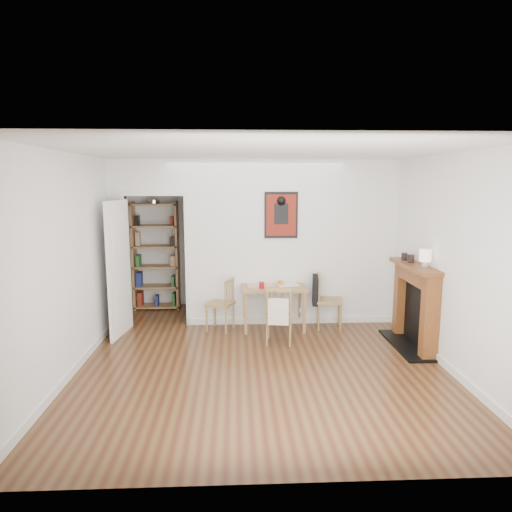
{
  "coord_description": "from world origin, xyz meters",
  "views": [
    {
      "loc": [
        -0.31,
        -5.72,
        2.26
      ],
      "look_at": [
        -0.02,
        0.6,
        1.23
      ],
      "focal_mm": 32.0,
      "sensor_mm": 36.0,
      "label": 1
    }
  ],
  "objects_px": {
    "chair_front": "(279,314)",
    "red_glass": "(262,285)",
    "orange_fruit": "(280,283)",
    "ceramic_jar_b": "(404,257)",
    "ceramic_jar_a": "(411,259)",
    "chair_left": "(220,304)",
    "bookshelf": "(156,257)",
    "dining_table": "(274,292)",
    "mantel_lamp": "(425,257)",
    "fireplace": "(416,303)",
    "notebook": "(287,285)",
    "chair_right": "(328,300)"
  },
  "relations": [
    {
      "from": "orange_fruit",
      "to": "notebook",
      "type": "xyz_separation_m",
      "value": [
        0.11,
        0.01,
        -0.04
      ]
    },
    {
      "from": "notebook",
      "to": "mantel_lamp",
      "type": "distance_m",
      "value": 2.14
    },
    {
      "from": "fireplace",
      "to": "notebook",
      "type": "distance_m",
      "value": 1.91
    },
    {
      "from": "fireplace",
      "to": "ceramic_jar_b",
      "type": "height_order",
      "value": "ceramic_jar_b"
    },
    {
      "from": "orange_fruit",
      "to": "chair_left",
      "type": "bearing_deg",
      "value": -174.32
    },
    {
      "from": "chair_front",
      "to": "orange_fruit",
      "type": "height_order",
      "value": "chair_front"
    },
    {
      "from": "fireplace",
      "to": "red_glass",
      "type": "distance_m",
      "value": 2.2
    },
    {
      "from": "chair_left",
      "to": "red_glass",
      "type": "height_order",
      "value": "chair_left"
    },
    {
      "from": "dining_table",
      "to": "chair_front",
      "type": "relative_size",
      "value": 1.19
    },
    {
      "from": "mantel_lamp",
      "to": "ceramic_jar_b",
      "type": "distance_m",
      "value": 0.62
    },
    {
      "from": "red_glass",
      "to": "chair_left",
      "type": "bearing_deg",
      "value": 171.54
    },
    {
      "from": "orange_fruit",
      "to": "ceramic_jar_b",
      "type": "distance_m",
      "value": 1.87
    },
    {
      "from": "red_glass",
      "to": "mantel_lamp",
      "type": "bearing_deg",
      "value": -26.62
    },
    {
      "from": "dining_table",
      "to": "chair_right",
      "type": "height_order",
      "value": "chair_right"
    },
    {
      "from": "orange_fruit",
      "to": "mantel_lamp",
      "type": "distance_m",
      "value": 2.21
    },
    {
      "from": "chair_right",
      "to": "chair_front",
      "type": "xyz_separation_m",
      "value": [
        -0.82,
        -0.63,
        -0.02
      ]
    },
    {
      "from": "chair_right",
      "to": "mantel_lamp",
      "type": "bearing_deg",
      "value": -48.95
    },
    {
      "from": "dining_table",
      "to": "orange_fruit",
      "type": "height_order",
      "value": "orange_fruit"
    },
    {
      "from": "red_glass",
      "to": "chair_front",
      "type": "bearing_deg",
      "value": -66.77
    },
    {
      "from": "fireplace",
      "to": "orange_fruit",
      "type": "xyz_separation_m",
      "value": [
        -1.78,
        0.91,
        0.1
      ]
    },
    {
      "from": "chair_front",
      "to": "mantel_lamp",
      "type": "xyz_separation_m",
      "value": [
        1.83,
        -0.52,
        0.89
      ]
    },
    {
      "from": "red_glass",
      "to": "ceramic_jar_a",
      "type": "bearing_deg",
      "value": -16.97
    },
    {
      "from": "ceramic_jar_b",
      "to": "mantel_lamp",
      "type": "bearing_deg",
      "value": -86.04
    },
    {
      "from": "chair_right",
      "to": "orange_fruit",
      "type": "distance_m",
      "value": 0.79
    },
    {
      "from": "chair_front",
      "to": "red_glass",
      "type": "xyz_separation_m",
      "value": [
        -0.22,
        0.51,
        0.3
      ]
    },
    {
      "from": "mantel_lamp",
      "to": "ceramic_jar_a",
      "type": "relative_size",
      "value": 2.16
    },
    {
      "from": "dining_table",
      "to": "ceramic_jar_a",
      "type": "height_order",
      "value": "ceramic_jar_a"
    },
    {
      "from": "fireplace",
      "to": "notebook",
      "type": "bearing_deg",
      "value": 151.1
    },
    {
      "from": "dining_table",
      "to": "chair_right",
      "type": "distance_m",
      "value": 0.86
    },
    {
      "from": "orange_fruit",
      "to": "ceramic_jar_b",
      "type": "relative_size",
      "value": 0.82
    },
    {
      "from": "bookshelf",
      "to": "notebook",
      "type": "distance_m",
      "value": 2.53
    },
    {
      "from": "fireplace",
      "to": "red_glass",
      "type": "bearing_deg",
      "value": 160.76
    },
    {
      "from": "chair_left",
      "to": "bookshelf",
      "type": "height_order",
      "value": "bookshelf"
    },
    {
      "from": "fireplace",
      "to": "notebook",
      "type": "height_order",
      "value": "fireplace"
    },
    {
      "from": "chair_right",
      "to": "orange_fruit",
      "type": "height_order",
      "value": "chair_right"
    },
    {
      "from": "chair_left",
      "to": "bookshelf",
      "type": "xyz_separation_m",
      "value": [
        -1.18,
        1.29,
        0.54
      ]
    },
    {
      "from": "ceramic_jar_b",
      "to": "chair_left",
      "type": "bearing_deg",
      "value": 169.03
    },
    {
      "from": "chair_right",
      "to": "mantel_lamp",
      "type": "xyz_separation_m",
      "value": [
        1.0,
        -1.15,
        0.87
      ]
    },
    {
      "from": "bookshelf",
      "to": "fireplace",
      "type": "xyz_separation_m",
      "value": [
        3.89,
        -2.11,
        -0.33
      ]
    },
    {
      "from": "bookshelf",
      "to": "red_glass",
      "type": "relative_size",
      "value": 19.1
    },
    {
      "from": "orange_fruit",
      "to": "mantel_lamp",
      "type": "bearing_deg",
      "value": -34.79
    },
    {
      "from": "chair_right",
      "to": "bookshelf",
      "type": "relative_size",
      "value": 0.45
    },
    {
      "from": "chair_front",
      "to": "chair_right",
      "type": "bearing_deg",
      "value": 37.51
    },
    {
      "from": "red_glass",
      "to": "ceramic_jar_a",
      "type": "xyz_separation_m",
      "value": [
        2.02,
        -0.62,
        0.49
      ]
    },
    {
      "from": "chair_right",
      "to": "ceramic_jar_b",
      "type": "bearing_deg",
      "value": -29.51
    },
    {
      "from": "chair_right",
      "to": "orange_fruit",
      "type": "xyz_separation_m",
      "value": [
        -0.74,
        0.06,
        0.27
      ]
    },
    {
      "from": "notebook",
      "to": "ceramic_jar_b",
      "type": "xyz_separation_m",
      "value": [
        1.59,
        -0.61,
        0.53
      ]
    },
    {
      "from": "mantel_lamp",
      "to": "ceramic_jar_b",
      "type": "bearing_deg",
      "value": 93.96
    },
    {
      "from": "notebook",
      "to": "fireplace",
      "type": "bearing_deg",
      "value": -28.9
    },
    {
      "from": "mantel_lamp",
      "to": "red_glass",
      "type": "bearing_deg",
      "value": 153.38
    }
  ]
}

